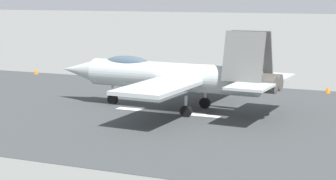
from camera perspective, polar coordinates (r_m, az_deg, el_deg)
The scene contains 6 objects.
ground_plane at distance 38.24m, azimuth 1.43°, elevation -2.38°, with size 400.00×400.00×0.00m, color slate.
runway_strip at distance 38.23m, azimuth 1.46°, elevation -2.37°, with size 240.00×26.00×0.02m.
fighter_jet at distance 39.02m, azimuth 0.39°, elevation 1.46°, with size 16.83×14.46×5.61m.
marker_cone_near at distance 47.82m, azimuth 15.60°, elevation 0.02°, with size 0.44×0.44×0.55m, color orange.
marker_cone_mid at distance 52.34m, azimuth -2.26°, elevation 1.16°, with size 0.44×0.44×0.55m, color orange.
marker_cone_far at distance 58.44m, azimuth -12.99°, elevation 1.80°, with size 0.44×0.44×0.55m, color orange.
Camera 1 is at (-13.71, 34.81, 7.91)m, focal length 61.31 mm.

